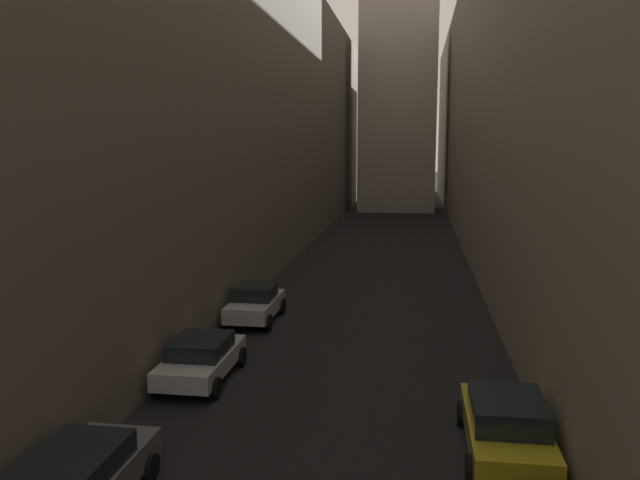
# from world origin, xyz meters

# --- Properties ---
(ground_plane) EXTENTS (264.00, 264.00, 0.00)m
(ground_plane) POSITION_xyz_m (0.00, 48.00, 0.00)
(ground_plane) COLOR black
(building_block_left) EXTENTS (11.08, 108.00, 19.15)m
(building_block_left) POSITION_xyz_m (-11.04, 50.00, 9.58)
(building_block_left) COLOR #60594F
(building_block_left) RESTS_ON ground
(building_block_right) EXTENTS (15.91, 108.00, 20.37)m
(building_block_right) POSITION_xyz_m (13.45, 50.00, 10.19)
(building_block_right) COLOR #756B5B
(building_block_right) RESTS_ON ground
(parked_car_left_third) EXTENTS (2.01, 4.14, 1.38)m
(parked_car_left_third) POSITION_xyz_m (-4.40, 19.55, 0.73)
(parked_car_left_third) COLOR #B7B7BC
(parked_car_left_third) RESTS_ON ground
(parked_car_left_far) EXTENTS (1.97, 3.92, 1.53)m
(parked_car_left_far) POSITION_xyz_m (-4.40, 26.42, 0.77)
(parked_car_left_far) COLOR #B7B7BC
(parked_car_left_far) RESTS_ON ground
(parked_car_right_third) EXTENTS (2.05, 4.40, 1.48)m
(parked_car_right_third) POSITION_xyz_m (4.40, 15.88, 0.77)
(parked_car_right_third) COLOR #A59919
(parked_car_right_third) RESTS_ON ground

